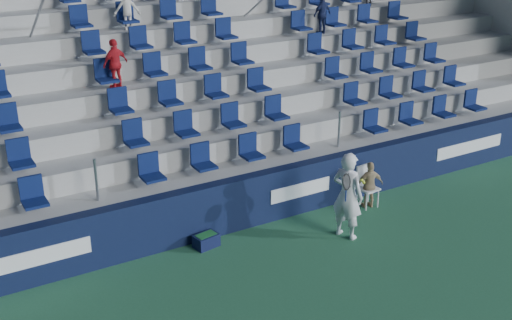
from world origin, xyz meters
The scene contains 7 objects.
ground centered at (0.00, 0.00, 0.00)m, with size 70.00×70.00×0.00m, color #2D6944.
sponsor_wall centered at (0.00, 3.15, 0.60)m, with size 24.00×0.32×1.20m.
grandstand centered at (-0.01, 8.24, 2.14)m, with size 24.00×8.17×6.63m.
tennis_player centered at (1.77, 1.63, 0.97)m, with size 0.75×0.83×1.94m.
line_judge_chair centered at (3.13, 2.65, 0.57)m, with size 0.48×0.49×1.00m.
line_judge centered at (3.13, 2.50, 0.57)m, with size 0.67×0.28×1.15m, color tan.
ball_bin centered at (-1.04, 2.75, 0.16)m, with size 0.56×0.41×0.29m.
Camera 1 is at (-6.15, -8.01, 6.77)m, focal length 45.00 mm.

